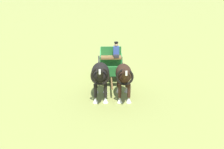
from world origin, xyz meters
The scene contains 4 objects.
ground_plane centered at (0.00, 0.00, 0.00)m, with size 220.00×220.00×0.00m, color olive.
show_wagon centered at (0.14, 0.00, 1.21)m, with size 5.62×1.85×2.81m.
draft_horse_near centered at (3.69, 0.54, 1.40)m, with size 3.25×0.98×2.27m.
draft_horse_off centered at (3.63, -0.76, 1.46)m, with size 3.19×1.06×2.34m.
Camera 1 is at (19.43, -0.99, 6.71)m, focal length 48.28 mm.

